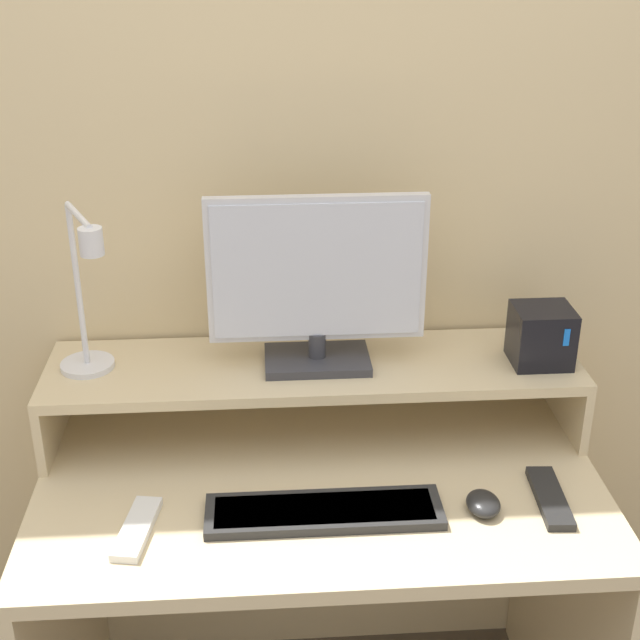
{
  "coord_description": "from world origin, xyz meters",
  "views": [
    {
      "loc": [
        -0.1,
        -1.13,
        1.76
      ],
      "look_at": [
        0.0,
        0.35,
        1.07
      ],
      "focal_mm": 50.0,
      "sensor_mm": 36.0,
      "label": 1
    }
  ],
  "objects_px": {
    "desk_lamp": "(86,308)",
    "router_dock": "(541,335)",
    "keyboard": "(326,511)",
    "remote_secondary": "(550,498)",
    "mouse": "(483,504)",
    "remote_control": "(137,529)",
    "monitor": "(317,282)"
  },
  "relations": [
    {
      "from": "desk_lamp",
      "to": "remote_secondary",
      "type": "distance_m",
      "value": 0.96
    },
    {
      "from": "desk_lamp",
      "to": "mouse",
      "type": "bearing_deg",
      "value": -20.05
    },
    {
      "from": "monitor",
      "to": "remote_control",
      "type": "relative_size",
      "value": 2.46
    },
    {
      "from": "mouse",
      "to": "remote_control",
      "type": "distance_m",
      "value": 0.63
    },
    {
      "from": "desk_lamp",
      "to": "monitor",
      "type": "bearing_deg",
      "value": 4.23
    },
    {
      "from": "monitor",
      "to": "mouse",
      "type": "xyz_separation_m",
      "value": [
        0.29,
        -0.3,
        -0.33
      ]
    },
    {
      "from": "monitor",
      "to": "keyboard",
      "type": "xyz_separation_m",
      "value": [
        -0.0,
        -0.3,
        -0.33
      ]
    },
    {
      "from": "mouse",
      "to": "remote_control",
      "type": "height_order",
      "value": "mouse"
    },
    {
      "from": "router_dock",
      "to": "keyboard",
      "type": "xyz_separation_m",
      "value": [
        -0.46,
        -0.27,
        -0.21
      ]
    },
    {
      "from": "monitor",
      "to": "remote_control",
      "type": "bearing_deg",
      "value": -137.15
    },
    {
      "from": "monitor",
      "to": "mouse",
      "type": "relative_size",
      "value": 5.44
    },
    {
      "from": "router_dock",
      "to": "keyboard",
      "type": "height_order",
      "value": "router_dock"
    },
    {
      "from": "monitor",
      "to": "remote_secondary",
      "type": "relative_size",
      "value": 2.33
    },
    {
      "from": "mouse",
      "to": "remote_secondary",
      "type": "bearing_deg",
      "value": 8.7
    },
    {
      "from": "router_dock",
      "to": "remote_control",
      "type": "height_order",
      "value": "router_dock"
    },
    {
      "from": "remote_secondary",
      "to": "keyboard",
      "type": "bearing_deg",
      "value": -177.99
    },
    {
      "from": "remote_control",
      "to": "desk_lamp",
      "type": "bearing_deg",
      "value": 109.82
    },
    {
      "from": "desk_lamp",
      "to": "keyboard",
      "type": "relative_size",
      "value": 0.81
    },
    {
      "from": "router_dock",
      "to": "keyboard",
      "type": "bearing_deg",
      "value": -149.54
    },
    {
      "from": "router_dock",
      "to": "monitor",
      "type": "bearing_deg",
      "value": 176.9
    },
    {
      "from": "desk_lamp",
      "to": "remote_control",
      "type": "xyz_separation_m",
      "value": [
        0.1,
        -0.29,
        -0.31
      ]
    },
    {
      "from": "monitor",
      "to": "remote_control",
      "type": "height_order",
      "value": "monitor"
    },
    {
      "from": "keyboard",
      "to": "remote_secondary",
      "type": "height_order",
      "value": "keyboard"
    },
    {
      "from": "mouse",
      "to": "remote_control",
      "type": "relative_size",
      "value": 0.45
    },
    {
      "from": "router_dock",
      "to": "remote_control",
      "type": "xyz_separation_m",
      "value": [
        -0.8,
        -0.3,
        -0.21
      ]
    },
    {
      "from": "monitor",
      "to": "mouse",
      "type": "bearing_deg",
      "value": -46.37
    },
    {
      "from": "desk_lamp",
      "to": "router_dock",
      "type": "distance_m",
      "value": 0.91
    },
    {
      "from": "desk_lamp",
      "to": "remote_control",
      "type": "height_order",
      "value": "desk_lamp"
    },
    {
      "from": "monitor",
      "to": "keyboard",
      "type": "relative_size",
      "value": 1.0
    },
    {
      "from": "mouse",
      "to": "remote_secondary",
      "type": "xyz_separation_m",
      "value": [
        0.13,
        0.02,
        -0.01
      ]
    },
    {
      "from": "desk_lamp",
      "to": "router_dock",
      "type": "xyz_separation_m",
      "value": [
        0.91,
        0.01,
        -0.09
      ]
    },
    {
      "from": "remote_secondary",
      "to": "mouse",
      "type": "bearing_deg",
      "value": -171.3
    }
  ]
}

